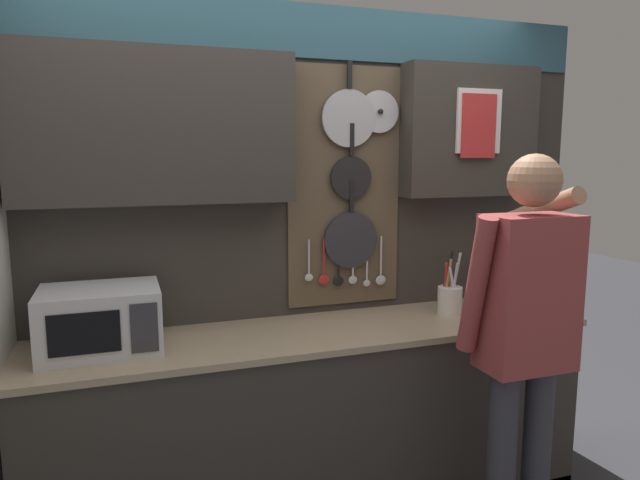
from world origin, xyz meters
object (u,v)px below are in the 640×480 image
object	(u,v)px
microwave	(100,320)
utensil_crock	(450,298)
person	(525,323)
knife_block	(505,291)

from	to	relation	value
microwave	utensil_crock	xyz separation A→B (m)	(1.68, 0.00, -0.05)
person	utensil_crock	bearing A→B (deg)	88.71
utensil_crock	person	size ratio (longest dim) A/B	0.19
microwave	knife_block	bearing A→B (deg)	0.02
knife_block	utensil_crock	world-z (taller)	utensil_crock
microwave	person	size ratio (longest dim) A/B	0.28
knife_block	microwave	bearing A→B (deg)	-179.98
knife_block	person	size ratio (longest dim) A/B	0.15
person	knife_block	bearing A→B (deg)	59.15
microwave	knife_block	size ratio (longest dim) A/B	1.88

